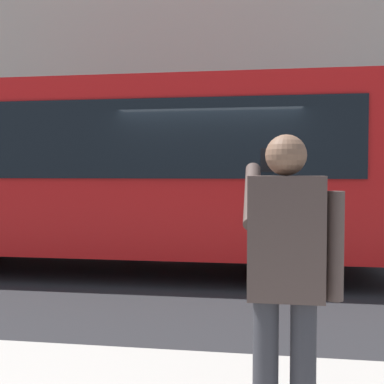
% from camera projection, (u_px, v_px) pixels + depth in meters
% --- Properties ---
extents(ground_plane, '(60.00, 60.00, 0.00)m').
position_uv_depth(ground_plane, '(215.00, 276.00, 7.47)').
color(ground_plane, '#232326').
extents(building_facade_far, '(28.00, 1.55, 12.00)m').
position_uv_depth(building_facade_far, '(239.00, 23.00, 13.92)').
color(building_facade_far, beige).
rests_on(building_facade_far, ground_plane).
extents(red_bus, '(9.05, 2.54, 3.08)m').
position_uv_depth(red_bus, '(113.00, 169.00, 7.94)').
color(red_bus, red).
rests_on(red_bus, ground_plane).
extents(pedestrian_photographer, '(0.53, 0.52, 1.70)m').
position_uv_depth(pedestrian_photographer, '(286.00, 267.00, 2.56)').
color(pedestrian_photographer, '#2D2D33').
rests_on(pedestrian_photographer, sidewalk_curb).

